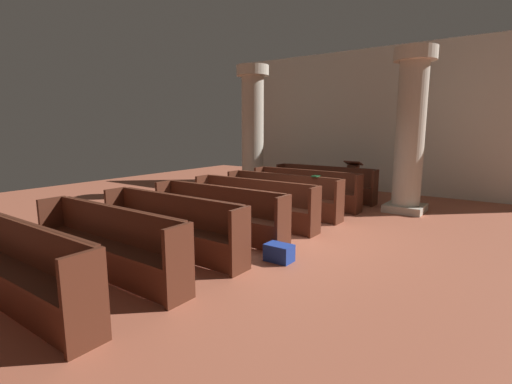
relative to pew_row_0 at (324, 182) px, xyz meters
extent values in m
plane|color=#AD5B42|center=(0.72, -3.70, -0.50)|extent=(19.20, 19.20, 0.00)
cube|color=silver|center=(0.72, 2.38, 1.75)|extent=(10.00, 0.16, 4.50)
cube|color=#562819|center=(0.00, -0.03, -0.06)|extent=(2.84, 0.38, 0.05)
cube|color=#562819|center=(0.00, 0.14, 0.20)|extent=(2.84, 0.04, 0.49)
cube|color=#492215|center=(0.00, 0.19, 0.44)|extent=(2.73, 0.06, 0.02)
cube|color=#4E2416|center=(-1.45, -0.03, -0.03)|extent=(0.06, 0.44, 0.95)
cube|color=#4E2416|center=(1.45, -0.03, -0.03)|extent=(0.06, 0.44, 0.95)
cube|color=#522618|center=(0.00, -0.20, -0.28)|extent=(2.84, 0.03, 0.40)
cube|color=#562819|center=(0.00, -1.17, -0.06)|extent=(2.84, 0.38, 0.05)
cube|color=#562819|center=(0.00, -1.01, 0.20)|extent=(2.84, 0.04, 0.49)
cube|color=#492215|center=(0.00, -0.96, 0.44)|extent=(2.73, 0.06, 0.02)
cube|color=#4E2416|center=(-1.45, -1.17, -0.03)|extent=(0.06, 0.44, 0.95)
cube|color=#4E2416|center=(1.45, -1.17, -0.03)|extent=(0.06, 0.44, 0.95)
cube|color=#522618|center=(0.00, -1.35, -0.28)|extent=(2.84, 0.03, 0.40)
cube|color=#562819|center=(0.00, -2.32, -0.06)|extent=(2.84, 0.38, 0.05)
cube|color=#562819|center=(0.00, -2.15, 0.20)|extent=(2.84, 0.04, 0.49)
cube|color=#492215|center=(0.00, -2.10, 0.44)|extent=(2.73, 0.06, 0.02)
cube|color=#4E2416|center=(-1.45, -2.32, -0.03)|extent=(0.06, 0.44, 0.95)
cube|color=#4E2416|center=(1.45, -2.32, -0.03)|extent=(0.06, 0.44, 0.95)
cube|color=#522618|center=(0.00, -2.49, -0.28)|extent=(2.84, 0.03, 0.40)
cube|color=#562819|center=(0.00, -3.47, -0.06)|extent=(2.84, 0.38, 0.05)
cube|color=#562819|center=(0.00, -3.30, 0.20)|extent=(2.84, 0.05, 0.49)
cube|color=#492215|center=(0.00, -3.25, 0.44)|extent=(2.73, 0.06, 0.02)
cube|color=#4E2416|center=(-1.45, -3.47, -0.03)|extent=(0.06, 0.44, 0.95)
cube|color=#4E2416|center=(1.45, -3.47, -0.03)|extent=(0.06, 0.44, 0.95)
cube|color=#522618|center=(0.00, -3.64, -0.28)|extent=(2.84, 0.03, 0.40)
cube|color=#562819|center=(0.00, -4.61, -0.06)|extent=(2.84, 0.38, 0.05)
cube|color=#562819|center=(0.00, -4.44, 0.20)|extent=(2.84, 0.04, 0.49)
cube|color=#492215|center=(0.00, -4.40, 0.44)|extent=(2.73, 0.06, 0.02)
cube|color=#4E2416|center=(-1.45, -4.61, -0.03)|extent=(0.06, 0.44, 0.95)
cube|color=#4E2416|center=(1.45, -4.61, -0.03)|extent=(0.06, 0.44, 0.95)
cube|color=#522618|center=(0.00, -4.79, -0.28)|extent=(2.84, 0.03, 0.40)
cube|color=#562819|center=(0.00, -5.76, -0.06)|extent=(2.84, 0.38, 0.05)
cube|color=#562819|center=(0.00, -5.59, 0.20)|extent=(2.84, 0.04, 0.49)
cube|color=#492215|center=(0.00, -5.54, 0.44)|extent=(2.73, 0.06, 0.02)
cube|color=#4E2416|center=(-1.45, -5.76, -0.03)|extent=(0.06, 0.44, 0.95)
cube|color=#4E2416|center=(1.45, -5.76, -0.03)|extent=(0.06, 0.44, 0.95)
cube|color=#522618|center=(0.00, -5.93, -0.28)|extent=(2.84, 0.03, 0.40)
cube|color=#562819|center=(0.00, -6.91, -0.06)|extent=(2.84, 0.38, 0.05)
cube|color=#562819|center=(0.00, -6.74, 0.20)|extent=(2.84, 0.04, 0.49)
cube|color=#492215|center=(0.00, -6.69, 0.44)|extent=(2.73, 0.06, 0.02)
cube|color=#4E2416|center=(-1.45, -6.91, -0.03)|extent=(0.06, 0.44, 0.95)
cube|color=#4E2416|center=(1.45, -6.91, -0.03)|extent=(0.06, 0.44, 0.95)
cube|color=#522618|center=(0.00, -7.08, -0.28)|extent=(2.84, 0.03, 0.40)
cube|color=#562819|center=(0.00, -8.05, -0.06)|extent=(2.84, 0.38, 0.05)
cube|color=#562819|center=(0.00, -7.88, 0.20)|extent=(2.84, 0.04, 0.49)
cube|color=#492215|center=(0.00, -7.84, 0.44)|extent=(2.73, 0.06, 0.02)
cube|color=#4E2416|center=(1.45, -8.05, -0.03)|extent=(0.06, 0.44, 0.95)
cube|color=#522618|center=(0.00, -8.23, -0.28)|extent=(2.84, 0.03, 0.40)
cube|color=#B6AD9A|center=(2.30, -0.27, -0.41)|extent=(0.90, 0.90, 0.18)
cylinder|color=beige|center=(2.30, -0.27, 1.37)|extent=(0.67, 0.67, 3.39)
cylinder|color=beige|center=(2.30, -0.27, 3.22)|extent=(0.97, 0.97, 0.30)
cube|color=#B6AD9A|center=(-2.25, -0.40, -0.41)|extent=(0.90, 0.90, 0.18)
cylinder|color=beige|center=(-2.25, -0.40, 1.37)|extent=(0.67, 0.67, 3.39)
cylinder|color=beige|center=(-2.25, -0.40, 3.22)|extent=(0.97, 0.97, 0.30)
cube|color=#492215|center=(0.49, 0.89, -0.47)|extent=(0.45, 0.45, 0.06)
cube|color=#562819|center=(0.49, 0.89, -0.03)|extent=(0.28, 0.28, 0.95)
cube|color=#5B2A1A|center=(0.49, 0.89, 0.51)|extent=(0.48, 0.35, 0.15)
cube|color=#194723|center=(0.78, -2.11, 0.46)|extent=(0.14, 0.22, 0.02)
cube|color=navy|center=(1.64, -5.02, -0.37)|extent=(0.42, 0.28, 0.27)
camera|label=1|loc=(4.58, -9.73, 1.55)|focal=26.22mm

